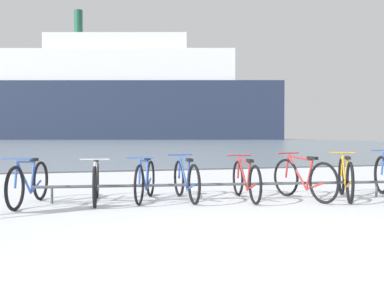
# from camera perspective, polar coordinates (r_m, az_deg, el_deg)

# --- Properties ---
(ground) EXTENTS (80.00, 132.00, 0.08)m
(ground) POSITION_cam_1_polar(r_m,az_deg,el_deg) (57.61, -12.90, 0.16)
(ground) COLOR silver
(bike_rack) EXTENTS (6.30, 0.86, 0.31)m
(bike_rack) POSITION_cam_1_polar(r_m,az_deg,el_deg) (7.69, 3.89, -5.27)
(bike_rack) COLOR #4C5156
(bike_rack) RESTS_ON ground
(bicycle_0) EXTENTS (0.61, 1.70, 0.79)m
(bicycle_0) POSITION_cam_1_polar(r_m,az_deg,el_deg) (7.64, -20.32, -4.76)
(bicycle_0) COLOR black
(bicycle_0) RESTS_ON ground
(bicycle_1) EXTENTS (0.46, 1.71, 0.76)m
(bicycle_1) POSITION_cam_1_polar(r_m,az_deg,el_deg) (7.62, -12.29, -4.81)
(bicycle_1) COLOR black
(bicycle_1) RESTS_ON ground
(bicycle_2) EXTENTS (0.67, 1.57, 0.78)m
(bicycle_2) POSITION_cam_1_polar(r_m,az_deg,el_deg) (7.68, -6.06, -4.68)
(bicycle_2) COLOR black
(bicycle_2) RESTS_ON ground
(bicycle_3) EXTENTS (0.46, 1.66, 0.78)m
(bicycle_3) POSITION_cam_1_polar(r_m,az_deg,el_deg) (7.71, -0.78, -4.65)
(bicycle_3) COLOR black
(bicycle_3) RESTS_ON ground
(bicycle_4) EXTENTS (0.46, 1.71, 0.77)m
(bicycle_4) POSITION_cam_1_polar(r_m,az_deg,el_deg) (7.81, 6.96, -4.62)
(bicycle_4) COLOR black
(bicycle_4) RESTS_ON ground
(bicycle_5) EXTENTS (0.51, 1.65, 0.81)m
(bicycle_5) POSITION_cam_1_polar(r_m,az_deg,el_deg) (7.99, 14.19, -4.38)
(bicycle_5) COLOR black
(bicycle_5) RESTS_ON ground
(bicycle_6) EXTENTS (0.83, 1.61, 0.81)m
(bicycle_6) POSITION_cam_1_polar(r_m,az_deg,el_deg) (8.30, 19.18, -4.20)
(bicycle_6) COLOR black
(bicycle_6) RESTS_ON ground
(ferry_ship) EXTENTS (59.14, 23.71, 24.50)m
(ferry_ship) POSITION_cam_1_polar(r_m,az_deg,el_deg) (85.53, -8.93, 6.10)
(ferry_ship) COLOR #232D47
(ferry_ship) RESTS_ON ground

